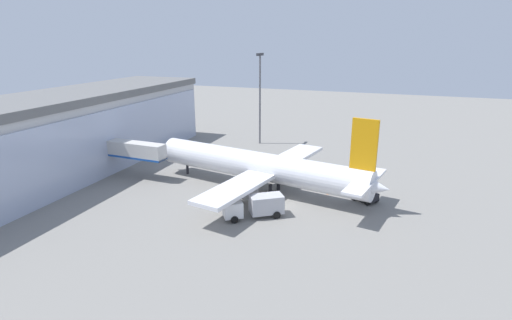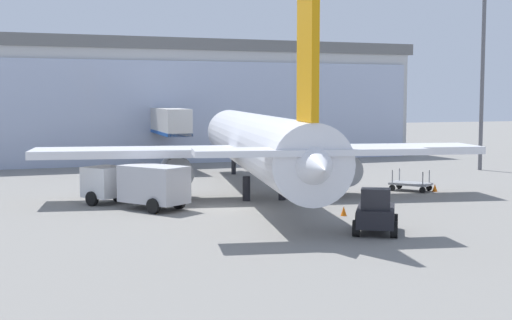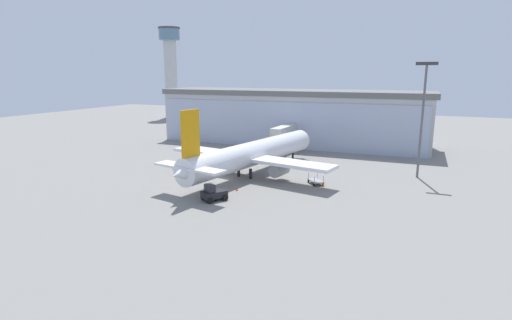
{
  "view_description": "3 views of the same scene",
  "coord_description": "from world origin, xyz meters",
  "px_view_note": "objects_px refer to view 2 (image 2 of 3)",
  "views": [
    {
      "loc": [
        -46.71,
        -13.56,
        20.8
      ],
      "look_at": [
        5.95,
        5.98,
        3.73
      ],
      "focal_mm": 28.0,
      "sensor_mm": 36.0,
      "label": 1
    },
    {
      "loc": [
        -12.71,
        -40.86,
        6.75
      ],
      "look_at": [
        4.06,
        5.65,
        2.34
      ],
      "focal_mm": 50.0,
      "sensor_mm": 36.0,
      "label": 2
    },
    {
      "loc": [
        29.92,
        -54.08,
        16.45
      ],
      "look_at": [
        4.17,
        5.19,
        2.39
      ],
      "focal_mm": 28.0,
      "sensor_mm": 36.0,
      "label": 3
    }
  ],
  "objects_px": {
    "apron_light_mast": "(483,52)",
    "baggage_cart": "(411,184)",
    "jet_bridge": "(168,123)",
    "safety_cone_nose": "(344,211)",
    "airplane": "(259,144)",
    "catering_truck": "(137,184)",
    "safety_cone_wingtip": "(435,188)",
    "pushback_tug": "(376,214)"
  },
  "relations": [
    {
      "from": "safety_cone_wingtip",
      "to": "jet_bridge",
      "type": "bearing_deg",
      "value": 121.31
    },
    {
      "from": "jet_bridge",
      "to": "safety_cone_nose",
      "type": "height_order",
      "value": "jet_bridge"
    },
    {
      "from": "baggage_cart",
      "to": "pushback_tug",
      "type": "distance_m",
      "value": 16.75
    },
    {
      "from": "airplane",
      "to": "baggage_cart",
      "type": "bearing_deg",
      "value": -85.14
    },
    {
      "from": "baggage_cart",
      "to": "safety_cone_nose",
      "type": "distance_m",
      "value": 12.36
    },
    {
      "from": "safety_cone_nose",
      "to": "safety_cone_wingtip",
      "type": "distance_m",
      "value": 12.95
    },
    {
      "from": "apron_light_mast",
      "to": "airplane",
      "type": "distance_m",
      "value": 27.82
    },
    {
      "from": "jet_bridge",
      "to": "pushback_tug",
      "type": "relative_size",
      "value": 3.17
    },
    {
      "from": "baggage_cart",
      "to": "safety_cone_nose",
      "type": "relative_size",
      "value": 5.79
    },
    {
      "from": "jet_bridge",
      "to": "safety_cone_wingtip",
      "type": "height_order",
      "value": "jet_bridge"
    },
    {
      "from": "baggage_cart",
      "to": "safety_cone_wingtip",
      "type": "distance_m",
      "value": 1.71
    },
    {
      "from": "safety_cone_wingtip",
      "to": "pushback_tug",
      "type": "bearing_deg",
      "value": -133.56
    },
    {
      "from": "safety_cone_nose",
      "to": "airplane",
      "type": "bearing_deg",
      "value": 100.83
    },
    {
      "from": "catering_truck",
      "to": "safety_cone_wingtip",
      "type": "distance_m",
      "value": 21.35
    },
    {
      "from": "safety_cone_wingtip",
      "to": "apron_light_mast",
      "type": "bearing_deg",
      "value": 42.41
    },
    {
      "from": "airplane",
      "to": "safety_cone_wingtip",
      "type": "bearing_deg",
      "value": -88.56
    },
    {
      "from": "airplane",
      "to": "baggage_cart",
      "type": "height_order",
      "value": "airplane"
    },
    {
      "from": "safety_cone_nose",
      "to": "apron_light_mast",
      "type": "bearing_deg",
      "value": 38.45
    },
    {
      "from": "airplane",
      "to": "safety_cone_wingtip",
      "type": "distance_m",
      "value": 13.16
    },
    {
      "from": "jet_bridge",
      "to": "apron_light_mast",
      "type": "xyz_separation_m",
      "value": [
        26.64,
        -11.67,
        6.54
      ]
    },
    {
      "from": "jet_bridge",
      "to": "apron_light_mast",
      "type": "height_order",
      "value": "apron_light_mast"
    },
    {
      "from": "airplane",
      "to": "jet_bridge",
      "type": "bearing_deg",
      "value": 14.83
    },
    {
      "from": "airplane",
      "to": "baggage_cart",
      "type": "distance_m",
      "value": 11.62
    },
    {
      "from": "baggage_cart",
      "to": "airplane",
      "type": "bearing_deg",
      "value": -134.5
    },
    {
      "from": "jet_bridge",
      "to": "catering_truck",
      "type": "xyz_separation_m",
      "value": [
        -7.24,
        -23.35,
        -2.81
      ]
    },
    {
      "from": "apron_light_mast",
      "to": "pushback_tug",
      "type": "bearing_deg",
      "value": -135.58
    },
    {
      "from": "jet_bridge",
      "to": "safety_cone_nose",
      "type": "relative_size",
      "value": 21.4
    },
    {
      "from": "apron_light_mast",
      "to": "baggage_cart",
      "type": "height_order",
      "value": "apron_light_mast"
    },
    {
      "from": "safety_cone_nose",
      "to": "safety_cone_wingtip",
      "type": "height_order",
      "value": "same"
    },
    {
      "from": "airplane",
      "to": "safety_cone_nose",
      "type": "height_order",
      "value": "airplane"
    },
    {
      "from": "apron_light_mast",
      "to": "catering_truck",
      "type": "relative_size",
      "value": 2.51
    },
    {
      "from": "safety_cone_nose",
      "to": "safety_cone_wingtip",
      "type": "xyz_separation_m",
      "value": [
        10.83,
        7.1,
        0.0
      ]
    },
    {
      "from": "apron_light_mast",
      "to": "baggage_cart",
      "type": "xyz_separation_m",
      "value": [
        -13.99,
        -10.56,
        -10.32
      ]
    },
    {
      "from": "catering_truck",
      "to": "safety_cone_nose",
      "type": "distance_m",
      "value": 12.61
    },
    {
      "from": "baggage_cart",
      "to": "safety_cone_wingtip",
      "type": "relative_size",
      "value": 5.79
    },
    {
      "from": "apron_light_mast",
      "to": "safety_cone_wingtip",
      "type": "xyz_separation_m",
      "value": [
        -12.56,
        -11.47,
        -10.54
      ]
    },
    {
      "from": "jet_bridge",
      "to": "apron_light_mast",
      "type": "bearing_deg",
      "value": -111.09
    },
    {
      "from": "apron_light_mast",
      "to": "airplane",
      "type": "bearing_deg",
      "value": -159.5
    },
    {
      "from": "airplane",
      "to": "safety_cone_wingtip",
      "type": "xyz_separation_m",
      "value": [
        12.58,
        -2.07,
        -3.25
      ]
    },
    {
      "from": "jet_bridge",
      "to": "apron_light_mast",
      "type": "relative_size",
      "value": 0.65
    },
    {
      "from": "apron_light_mast",
      "to": "pushback_tug",
      "type": "distance_m",
      "value": 35.37
    },
    {
      "from": "apron_light_mast",
      "to": "catering_truck",
      "type": "xyz_separation_m",
      "value": [
        -33.88,
        -11.68,
        -9.35
      ]
    }
  ]
}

